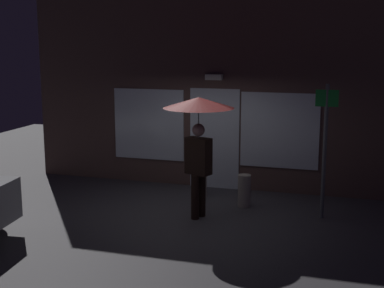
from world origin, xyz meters
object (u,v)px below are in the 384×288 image
at_px(sidewalk_bollard, 201,184).
at_px(sidewalk_bollard_2, 244,191).
at_px(street_sign_post, 325,144).
at_px(person_with_umbrella, 199,121).

xyz_separation_m(sidewalk_bollard, sidewalk_bollard_2, (1.00, -0.39, 0.05)).
relative_size(street_sign_post, sidewalk_bollard, 4.55).
distance_m(person_with_umbrella, street_sign_post, 2.32).
relative_size(person_with_umbrella, street_sign_post, 0.91).
xyz_separation_m(person_with_umbrella, sidewalk_bollard_2, (0.68, 0.90, -1.49)).
distance_m(sidewalk_bollard, sidewalk_bollard_2, 1.07).
bearing_deg(street_sign_post, sidewalk_bollard_2, 170.21).
bearing_deg(sidewalk_bollard_2, sidewalk_bollard, 158.70).
bearing_deg(sidewalk_bollard_2, street_sign_post, -9.79).
xyz_separation_m(street_sign_post, sidewalk_bollard, (-2.51, 0.65, -1.13)).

